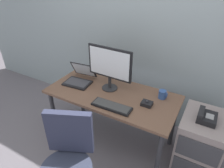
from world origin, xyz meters
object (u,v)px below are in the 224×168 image
desk_phone (206,117)px  laptop (80,78)px  file_cabinet (199,143)px  office_chair (69,168)px  keyboard (112,106)px  coffee_mug (163,94)px  monitor_main (110,65)px  trackball_mouse (147,103)px

desk_phone → laptop: bearing=-177.8°
file_cabinet → office_chair: size_ratio=0.72×
file_cabinet → keyboard: keyboard is taller
coffee_mug → laptop: bearing=-171.6°
office_chair → desk_phone: bearing=44.7°
file_cabinet → keyboard: size_ratio=1.61×
file_cabinet → laptop: laptop is taller
laptop → coffee_mug: bearing=8.4°
monitor_main → trackball_mouse: size_ratio=4.83×
file_cabinet → trackball_mouse: bearing=-167.2°
desk_phone → trackball_mouse: trackball_mouse is taller
file_cabinet → office_chair: bearing=-135.1°
file_cabinet → coffee_mug: 0.63m
laptop → trackball_mouse: size_ratio=3.21×
monitor_main → file_cabinet: bearing=1.6°
laptop → coffee_mug: laptop is taller
monitor_main → trackball_mouse: bearing=-11.3°
keyboard → laptop: size_ratio=1.17×
file_cabinet → trackball_mouse: (-0.56, -0.13, 0.40)m
office_chair → trackball_mouse: office_chair is taller
file_cabinet → desk_phone: desk_phone is taller
file_cabinet → office_chair: 1.34m
office_chair → keyboard: (0.08, 0.61, 0.30)m
desk_phone → keyboard: desk_phone is taller
office_chair → coffee_mug: 1.17m
keyboard → laptop: laptop is taller
file_cabinet → coffee_mug: (-0.47, 0.07, 0.42)m
desk_phone → coffee_mug: bearing=168.9°
monitor_main → laptop: bearing=-173.9°
office_chair → coffee_mug: size_ratio=10.05×
monitor_main → keyboard: monitor_main is taller
keyboard → trackball_mouse: trackball_mouse is taller
office_chair → laptop: same height
file_cabinet → monitor_main: size_ratio=1.25×
keyboard → office_chair: bearing=-97.8°
file_cabinet → laptop: (-1.45, -0.07, 0.43)m
office_chair → laptop: bearing=120.2°
file_cabinet → keyboard: bearing=-158.9°
file_cabinet → coffee_mug: bearing=171.1°
trackball_mouse → coffee_mug: (0.10, 0.20, 0.02)m
file_cabinet → laptop: size_ratio=1.89×
desk_phone → office_chair: bearing=-135.3°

